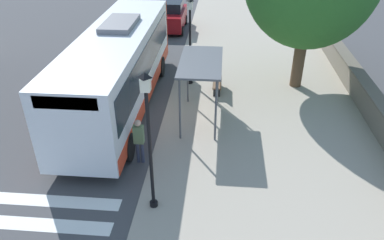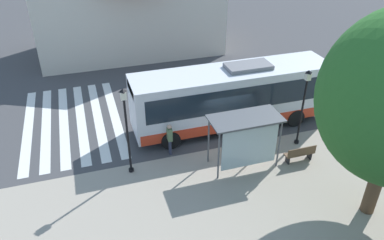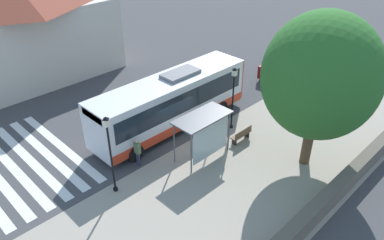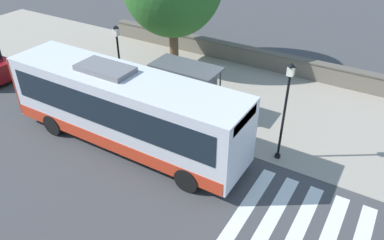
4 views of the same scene
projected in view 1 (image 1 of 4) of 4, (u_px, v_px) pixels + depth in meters
ground_plane at (164, 116)px, 15.67m from camera, size 120.00×120.00×0.00m
sidewalk_plaza at (272, 121)px, 15.33m from camera, size 9.00×44.00×0.02m
stone_wall at (378, 114)px, 14.75m from camera, size 0.60×20.00×1.11m
bus at (119, 67)px, 15.54m from camera, size 2.63×10.82×3.53m
bus_shelter at (205, 72)px, 14.37m from camera, size 1.61×3.28×2.58m
pedestrian at (139, 138)px, 12.49m from camera, size 0.34×0.22×1.68m
bench at (218, 82)px, 17.50m from camera, size 0.40×1.51×0.88m
street_lamp_near at (149, 134)px, 9.83m from camera, size 0.28×0.28×4.31m
street_lamp_far at (190, 35)px, 17.19m from camera, size 0.28×0.28×4.11m
parked_car_behind_bus at (171, 16)px, 25.52m from camera, size 1.91×3.93×1.91m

